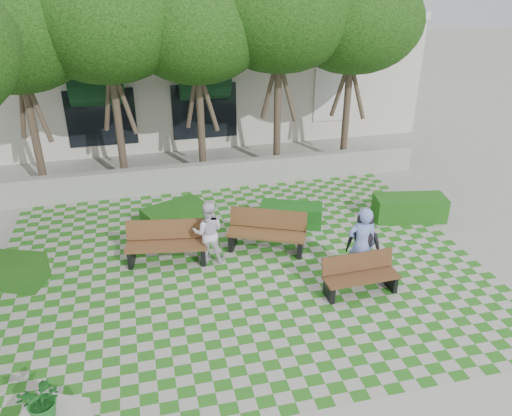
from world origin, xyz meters
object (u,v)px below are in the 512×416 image
object	(u,v)px
hedge_midleft	(173,215)
hedge_west	(1,270)
bench_west	(167,243)
person_blue	(361,245)
bench_east	(360,275)
person_dark	(363,245)
person_white	(208,232)
hedge_east	(409,208)
bench_mid	(267,232)
hedge_midright	(291,215)

from	to	relation	value
hedge_midleft	hedge_west	world-z (taller)	hedge_west
bench_west	person_blue	distance (m)	4.86
bench_east	person_dark	size ratio (longest dim) A/B	1.02
person_dark	person_white	world-z (taller)	person_dark
person_white	hedge_east	bearing A→B (deg)	-160.29
bench_east	person_white	size ratio (longest dim) A/B	1.08
hedge_east	person_dark	distance (m)	3.70
hedge_midleft	hedge_west	bearing A→B (deg)	-154.18
bench_east	person_dark	xyz separation A→B (m)	(0.32, 0.60, 0.43)
bench_west	bench_east	bearing A→B (deg)	-20.41
hedge_west	person_dark	xyz separation A→B (m)	(8.50, -1.77, 0.52)
hedge_east	person_blue	distance (m)	3.87
bench_west	person_white	distance (m)	1.11
hedge_midleft	person_blue	size ratio (longest dim) A/B	0.92
bench_mid	hedge_midright	size ratio (longest dim) A/B	1.21
bench_west	hedge_west	bearing A→B (deg)	-169.93
hedge_east	hedge_midright	xyz separation A→B (m)	(-3.55, 0.52, -0.05)
hedge_east	bench_east	bearing A→B (deg)	-134.30
person_blue	person_dark	size ratio (longest dim) A/B	1.10
bench_west	hedge_east	size ratio (longest dim) A/B	1.03
hedge_west	person_dark	world-z (taller)	person_dark
bench_mid	person_dark	world-z (taller)	person_dark
bench_west	person_dark	size ratio (longest dim) A/B	1.22
bench_mid	hedge_midleft	xyz separation A→B (m)	(-2.31, 2.06, -0.21)
hedge_east	person_dark	xyz separation A→B (m)	(-2.70, -2.48, 0.51)
person_dark	bench_east	bearing A→B (deg)	97.42
hedge_west	person_blue	world-z (taller)	person_blue
hedge_east	bench_west	bearing A→B (deg)	-174.74
hedge_midright	bench_mid	bearing A→B (deg)	-131.07
hedge_midleft	person_blue	distance (m)	5.74
bench_east	person_white	bearing A→B (deg)	143.70
hedge_midleft	bench_mid	bearing A→B (deg)	-41.71
bench_mid	person_white	bearing A→B (deg)	-149.09
person_dark	hedge_midleft	bearing A→B (deg)	-7.23
bench_mid	person_white	xyz separation A→B (m)	(-1.59, -0.18, 0.30)
bench_mid	hedge_east	distance (m)	4.67
person_blue	hedge_east	bearing A→B (deg)	-127.50
person_dark	person_white	size ratio (longest dim) A/B	1.06
hedge_midright	person_dark	size ratio (longest dim) A/B	1.02
hedge_east	person_dark	size ratio (longest dim) A/B	1.19
bench_mid	person_blue	world-z (taller)	person_blue
hedge_midright	person_white	bearing A→B (deg)	-152.13
hedge_west	person_white	bearing A→B (deg)	-1.96
hedge_midright	person_blue	world-z (taller)	person_blue
hedge_east	person_white	size ratio (longest dim) A/B	1.26
hedge_midleft	person_white	distance (m)	2.41
person_blue	bench_west	bearing A→B (deg)	-13.78
hedge_midleft	bench_east	bearing A→B (deg)	-48.61
bench_mid	hedge_east	xyz separation A→B (m)	(4.61, 0.71, -0.16)
person_blue	person_dark	xyz separation A→B (m)	(0.11, 0.11, -0.09)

